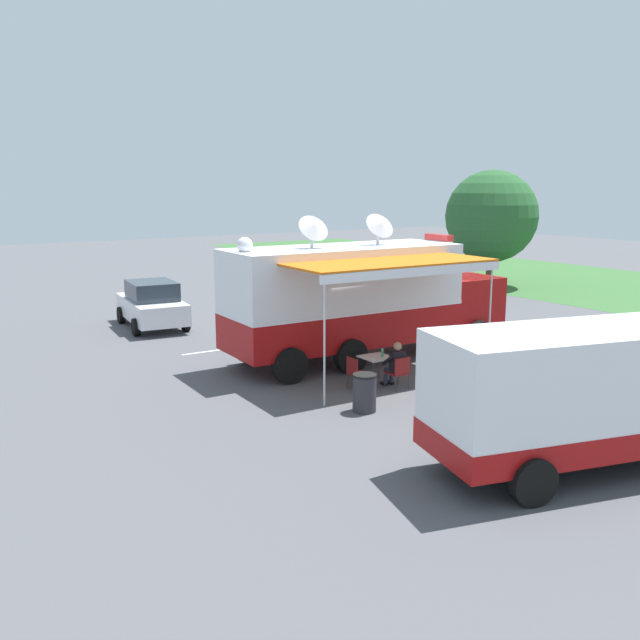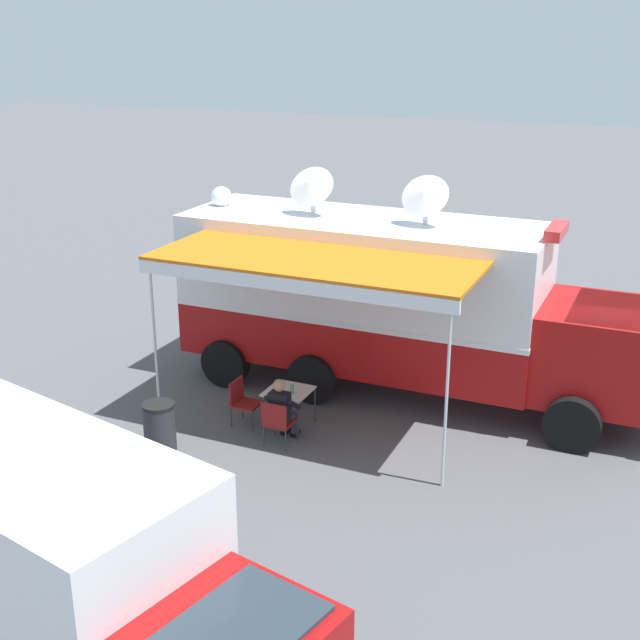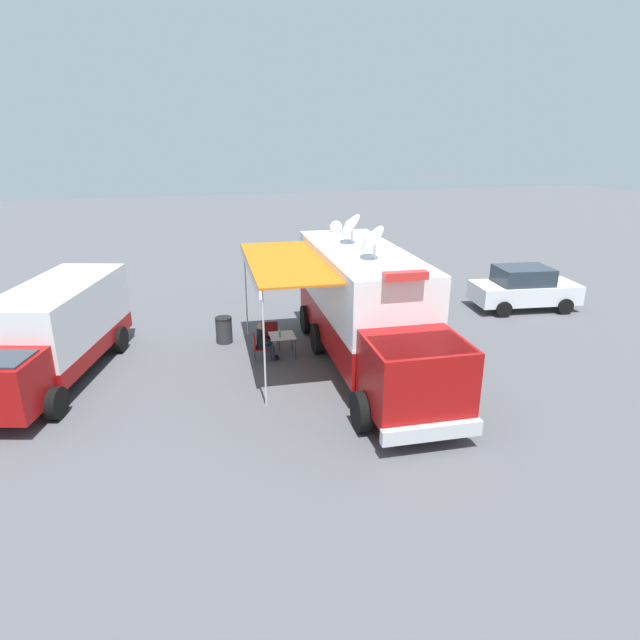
{
  "view_description": "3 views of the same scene",
  "coord_description": "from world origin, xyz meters",
  "px_view_note": "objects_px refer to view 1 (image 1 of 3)",
  "views": [
    {
      "loc": [
        16.36,
        -11.81,
        5.27
      ],
      "look_at": [
        0.29,
        -1.02,
        1.44
      ],
      "focal_mm": 38.24,
      "sensor_mm": 36.0,
      "label": 1
    },
    {
      "loc": [
        15.49,
        5.17,
        7.16
      ],
      "look_at": [
        1.1,
        -0.49,
        1.69
      ],
      "focal_mm": 47.58,
      "sensor_mm": 36.0,
      "label": 2
    },
    {
      "loc": [
        5.33,
        15.24,
        6.84
      ],
      "look_at": [
        1.43,
        0.47,
        1.52
      ],
      "focal_mm": 30.11,
      "sensor_mm": 36.0,
      "label": 3
    }
  ],
  "objects_px": {
    "water_bottle": "(382,353)",
    "folding_chair_at_table": "(399,370)",
    "seated_responder": "(395,364)",
    "support_truck": "(591,397)",
    "car_behind_truck": "(152,304)",
    "folding_table": "(376,359)",
    "trash_bin": "(364,393)",
    "command_truck": "(364,296)",
    "folding_chair_beside_table": "(356,371)"
  },
  "relations": [
    {
      "from": "folding_chair_at_table",
      "to": "car_behind_truck",
      "type": "relative_size",
      "value": 0.2
    },
    {
      "from": "support_truck",
      "to": "car_behind_truck",
      "type": "distance_m",
      "value": 17.29
    },
    {
      "from": "command_truck",
      "to": "trash_bin",
      "type": "bearing_deg",
      "value": -37.15
    },
    {
      "from": "seated_responder",
      "to": "folding_chair_beside_table",
      "type": "bearing_deg",
      "value": -112.04
    },
    {
      "from": "folding_chair_beside_table",
      "to": "seated_responder",
      "type": "relative_size",
      "value": 0.7
    },
    {
      "from": "trash_bin",
      "to": "car_behind_truck",
      "type": "xyz_separation_m",
      "value": [
        -12.22,
        -0.69,
        0.42
      ]
    },
    {
      "from": "folding_chair_at_table",
      "to": "folding_chair_beside_table",
      "type": "relative_size",
      "value": 1.0
    },
    {
      "from": "seated_responder",
      "to": "trash_bin",
      "type": "bearing_deg",
      "value": -59.42
    },
    {
      "from": "water_bottle",
      "to": "car_behind_truck",
      "type": "height_order",
      "value": "car_behind_truck"
    },
    {
      "from": "folding_chair_beside_table",
      "to": "folding_table",
      "type": "bearing_deg",
      "value": 103.92
    },
    {
      "from": "water_bottle",
      "to": "trash_bin",
      "type": "distance_m",
      "value": 2.47
    },
    {
      "from": "folding_table",
      "to": "seated_responder",
      "type": "xyz_separation_m",
      "value": [
        0.61,
        0.14,
        -0.02
      ]
    },
    {
      "from": "folding_table",
      "to": "seated_responder",
      "type": "distance_m",
      "value": 0.63
    },
    {
      "from": "folding_table",
      "to": "car_behind_truck",
      "type": "xyz_separation_m",
      "value": [
        -10.51,
        -2.41,
        0.21
      ]
    },
    {
      "from": "folding_table",
      "to": "water_bottle",
      "type": "xyz_separation_m",
      "value": [
        0.1,
        0.12,
        0.16
      ]
    },
    {
      "from": "folding_chair_beside_table",
      "to": "car_behind_truck",
      "type": "xyz_separation_m",
      "value": [
        -10.72,
        -1.56,
        0.37
      ]
    },
    {
      "from": "folding_table",
      "to": "seated_responder",
      "type": "height_order",
      "value": "seated_responder"
    },
    {
      "from": "water_bottle",
      "to": "command_truck",
      "type": "bearing_deg",
      "value": 153.31
    },
    {
      "from": "trash_bin",
      "to": "support_truck",
      "type": "bearing_deg",
      "value": 17.42
    },
    {
      "from": "folding_chair_beside_table",
      "to": "command_truck",
      "type": "bearing_deg",
      "value": 139.22
    },
    {
      "from": "seated_responder",
      "to": "water_bottle",
      "type": "bearing_deg",
      "value": -178.25
    },
    {
      "from": "folding_chair_at_table",
      "to": "car_behind_truck",
      "type": "xyz_separation_m",
      "value": [
        -11.31,
        -2.54,
        0.37
      ]
    },
    {
      "from": "folding_table",
      "to": "support_truck",
      "type": "xyz_separation_m",
      "value": [
        6.63,
        -0.17,
        0.71
      ]
    },
    {
      "from": "command_truck",
      "to": "car_behind_truck",
      "type": "height_order",
      "value": "command_truck"
    },
    {
      "from": "car_behind_truck",
      "to": "seated_responder",
      "type": "bearing_deg",
      "value": 12.89
    },
    {
      "from": "water_bottle",
      "to": "seated_responder",
      "type": "distance_m",
      "value": 0.54
    },
    {
      "from": "seated_responder",
      "to": "support_truck",
      "type": "relative_size",
      "value": 0.18
    },
    {
      "from": "command_truck",
      "to": "folding_chair_beside_table",
      "type": "xyz_separation_m",
      "value": [
        2.55,
        -2.2,
        -1.43
      ]
    },
    {
      "from": "folding_table",
      "to": "trash_bin",
      "type": "xyz_separation_m",
      "value": [
        1.71,
        -1.72,
        -0.22
      ]
    },
    {
      "from": "seated_responder",
      "to": "trash_bin",
      "type": "distance_m",
      "value": 2.16
    },
    {
      "from": "folding_chair_at_table",
      "to": "folding_table",
      "type": "bearing_deg",
      "value": -170.7
    },
    {
      "from": "water_bottle",
      "to": "support_truck",
      "type": "distance_m",
      "value": 6.56
    },
    {
      "from": "command_truck",
      "to": "folding_chair_beside_table",
      "type": "bearing_deg",
      "value": -40.78
    },
    {
      "from": "support_truck",
      "to": "car_behind_truck",
      "type": "relative_size",
      "value": 1.62
    },
    {
      "from": "command_truck",
      "to": "folding_chair_beside_table",
      "type": "relative_size",
      "value": 11.02
    },
    {
      "from": "folding_table",
      "to": "trash_bin",
      "type": "bearing_deg",
      "value": -45.15
    },
    {
      "from": "folding_chair_at_table",
      "to": "trash_bin",
      "type": "relative_size",
      "value": 0.96
    },
    {
      "from": "water_bottle",
      "to": "seated_responder",
      "type": "xyz_separation_m",
      "value": [
        0.51,
        0.02,
        -0.18
      ]
    },
    {
      "from": "support_truck",
      "to": "folding_table",
      "type": "bearing_deg",
      "value": 178.52
    },
    {
      "from": "trash_bin",
      "to": "seated_responder",
      "type": "bearing_deg",
      "value": 120.58
    },
    {
      "from": "water_bottle",
      "to": "folding_chair_beside_table",
      "type": "xyz_separation_m",
      "value": [
        0.11,
        -0.97,
        -0.32
      ]
    },
    {
      "from": "water_bottle",
      "to": "folding_chair_at_table",
      "type": "relative_size",
      "value": 0.26
    },
    {
      "from": "support_truck",
      "to": "seated_responder",
      "type": "bearing_deg",
      "value": 177.05
    },
    {
      "from": "folding_table",
      "to": "folding_chair_at_table",
      "type": "relative_size",
      "value": 0.96
    },
    {
      "from": "water_bottle",
      "to": "trash_bin",
      "type": "xyz_separation_m",
      "value": [
        1.61,
        -1.84,
        -0.38
      ]
    },
    {
      "from": "seated_responder",
      "to": "trash_bin",
      "type": "xyz_separation_m",
      "value": [
        1.1,
        -1.86,
        -0.2
      ]
    },
    {
      "from": "seated_responder",
      "to": "trash_bin",
      "type": "relative_size",
      "value": 1.37
    },
    {
      "from": "support_truck",
      "to": "trash_bin",
      "type": "bearing_deg",
      "value": -162.58
    },
    {
      "from": "command_truck",
      "to": "folding_table",
      "type": "distance_m",
      "value": 2.98
    },
    {
      "from": "folding_table",
      "to": "water_bottle",
      "type": "distance_m",
      "value": 0.23
    }
  ]
}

